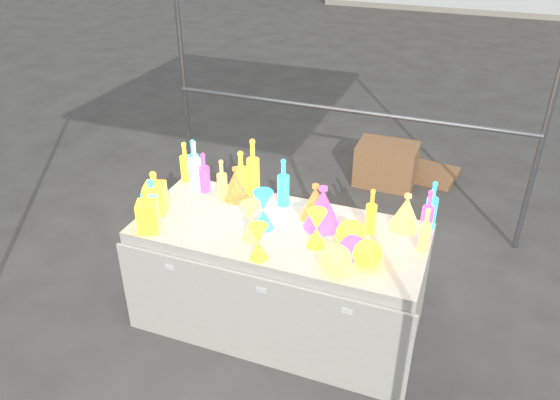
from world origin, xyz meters
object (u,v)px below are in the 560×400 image
(bottle_0, at_px, (185,162))
(hourglass_0, at_px, (258,242))
(display_table, at_px, (279,277))
(lampshade_0, at_px, (236,183))
(decanter_0, at_px, (147,210))
(cardboard_box_closed, at_px, (386,164))
(globe_0, at_px, (367,255))

(bottle_0, relative_size, hourglass_0, 1.37)
(display_table, relative_size, lampshade_0, 8.00)
(display_table, distance_m, hourglass_0, 0.58)
(display_table, relative_size, decanter_0, 6.37)
(cardboard_box_closed, distance_m, globe_0, 2.51)
(bottle_0, distance_m, lampshade_0, 0.45)
(decanter_0, height_order, globe_0, decanter_0)
(display_table, bearing_deg, lampshade_0, 148.13)
(bottle_0, relative_size, globe_0, 1.75)
(globe_0, xyz_separation_m, lampshade_0, (-1.00, 0.43, 0.05))
(display_table, bearing_deg, bottle_0, 157.08)
(cardboard_box_closed, distance_m, lampshade_0, 2.20)
(hourglass_0, bearing_deg, display_table, 89.77)
(cardboard_box_closed, height_order, decanter_0, decanter_0)
(bottle_0, bearing_deg, decanter_0, -80.30)
(cardboard_box_closed, relative_size, decanter_0, 1.98)
(cardboard_box_closed, bearing_deg, hourglass_0, -95.71)
(display_table, distance_m, bottle_0, 1.06)
(display_table, relative_size, bottle_0, 6.18)
(cardboard_box_closed, height_order, lampshade_0, lampshade_0)
(display_table, xyz_separation_m, globe_0, (0.59, -0.17, 0.44))
(decanter_0, height_order, hourglass_0, decanter_0)
(cardboard_box_closed, xyz_separation_m, lampshade_0, (-0.68, -1.99, 0.66))
(cardboard_box_closed, height_order, hourglass_0, hourglass_0)
(display_table, xyz_separation_m, bottle_0, (-0.85, 0.36, 0.52))
(cardboard_box_closed, relative_size, lampshade_0, 2.49)
(globe_0, bearing_deg, lampshade_0, 156.87)
(bottle_0, xyz_separation_m, lampshade_0, (0.44, -0.11, -0.03))
(decanter_0, distance_m, hourglass_0, 0.74)
(bottle_0, distance_m, globe_0, 1.53)
(bottle_0, relative_size, decanter_0, 1.03)
(hourglass_0, relative_size, lampshade_0, 0.95)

